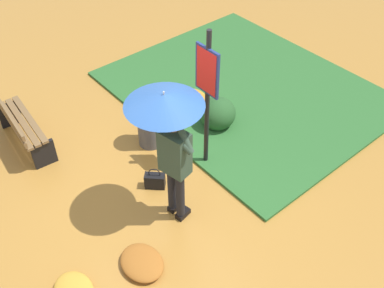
% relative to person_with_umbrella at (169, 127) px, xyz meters
% --- Properties ---
extents(ground_plane, '(18.00, 18.00, 0.00)m').
position_rel_person_with_umbrella_xyz_m(ground_plane, '(0.18, 0.03, -1.55)').
color(ground_plane, '#B27A33').
extents(grass_verge, '(4.80, 4.00, 0.05)m').
position_rel_person_with_umbrella_xyz_m(grass_verge, '(1.39, -2.85, -1.53)').
color(grass_verge, '#2D662D').
rests_on(grass_verge, ground_plane).
extents(person_with_umbrella, '(0.96, 0.96, 2.04)m').
position_rel_person_with_umbrella_xyz_m(person_with_umbrella, '(0.00, 0.00, 0.00)').
color(person_with_umbrella, black).
rests_on(person_with_umbrella, ground_plane).
extents(info_sign_post, '(0.44, 0.07, 2.30)m').
position_rel_person_with_umbrella_xyz_m(info_sign_post, '(0.44, -1.00, -0.11)').
color(info_sign_post, black).
rests_on(info_sign_post, ground_plane).
extents(handbag, '(0.31, 0.31, 0.37)m').
position_rel_person_with_umbrella_xyz_m(handbag, '(0.53, -0.08, -1.42)').
color(handbag, black).
rests_on(handbag, ground_plane).
extents(park_bench, '(1.40, 0.48, 0.75)m').
position_rel_person_with_umbrella_xyz_m(park_bench, '(2.64, 0.98, -1.15)').
color(park_bench, black).
rests_on(park_bench, ground_plane).
extents(trash_bin, '(0.42, 0.42, 0.83)m').
position_rel_person_with_umbrella_xyz_m(trash_bin, '(1.36, -0.62, -1.13)').
color(trash_bin, '#4C4C51').
rests_on(trash_bin, ground_plane).
extents(shrub_cluster, '(0.67, 0.61, 0.55)m').
position_rel_person_with_umbrella_xyz_m(shrub_cluster, '(1.01, -1.76, -1.29)').
color(shrub_cluster, '#285628').
rests_on(shrub_cluster, ground_plane).
extents(leaf_pile_near_person, '(0.53, 0.42, 0.12)m').
position_rel_person_with_umbrella_xyz_m(leaf_pile_near_person, '(1.82, -1.93, -1.49)').
color(leaf_pile_near_person, '#C68428').
rests_on(leaf_pile_near_person, ground_plane).
extents(leaf_pile_by_bench, '(0.63, 0.50, 0.14)m').
position_rel_person_with_umbrella_xyz_m(leaf_pile_by_bench, '(-0.46, 0.86, -1.48)').
color(leaf_pile_by_bench, '#A86023').
rests_on(leaf_pile_by_bench, ground_plane).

